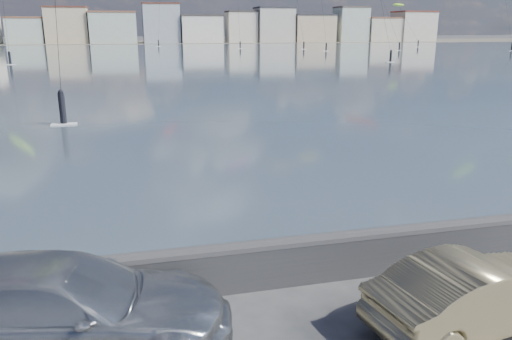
% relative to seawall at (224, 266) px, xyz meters
% --- Properties ---
extents(bay_water, '(500.00, 177.00, 0.00)m').
position_rel_seawall_xyz_m(bay_water, '(0.00, 88.80, -0.58)').
color(bay_water, '#3F4B61').
rests_on(bay_water, ground).
extents(far_shore_strip, '(500.00, 60.00, 0.00)m').
position_rel_seawall_xyz_m(far_shore_strip, '(0.00, 197.30, -0.57)').
color(far_shore_strip, '#4C473D').
rests_on(far_shore_strip, ground).
extents(seawall, '(400.00, 0.36, 1.08)m').
position_rel_seawall_xyz_m(seawall, '(0.00, 0.00, 0.00)').
color(seawall, '#28282B').
rests_on(seawall, ground).
extents(far_buildings, '(240.79, 13.26, 14.60)m').
position_rel_seawall_xyz_m(far_buildings, '(1.31, 183.30, 5.44)').
color(far_buildings, beige).
rests_on(far_buildings, ground).
extents(car_silver, '(5.93, 3.15, 1.64)m').
position_rel_seawall_xyz_m(car_silver, '(-2.97, -1.31, 0.24)').
color(car_silver, '#ACB0B3').
rests_on(car_silver, ground).
extents(car_champagne, '(4.33, 2.14, 1.37)m').
position_rel_seawall_xyz_m(car_champagne, '(4.17, -2.35, 0.10)').
color(car_champagne, tan).
rests_on(car_champagne, ground).
extents(kitesurfer_7, '(7.68, 11.54, 12.51)m').
position_rel_seawall_xyz_m(kitesurfer_7, '(78.13, 132.53, 11.25)').
color(kitesurfer_7, '#8CD826').
rests_on(kitesurfer_7, ground).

